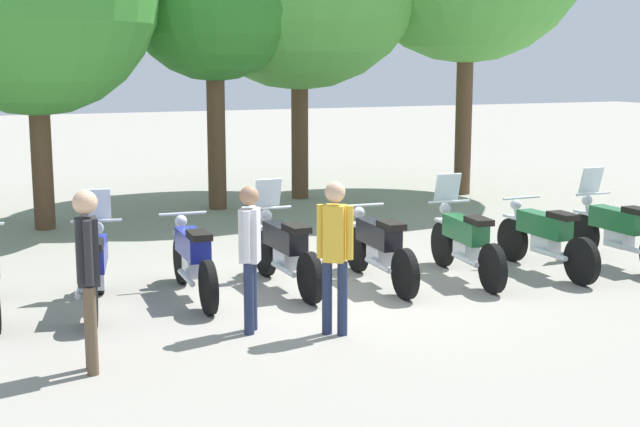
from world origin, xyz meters
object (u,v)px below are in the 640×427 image
object	(u,v)px
motorcycle_5	(465,241)
motorcycle_2	(193,258)
motorcycle_6	(544,237)
motorcycle_1	(95,266)
person_1	(88,266)
person_2	(335,246)
motorcycle_3	(285,249)
motorcycle_7	(617,230)
motorcycle_4	(379,247)
person_0	(250,248)

from	to	relation	value
motorcycle_5	motorcycle_2	bearing A→B (deg)	89.37
motorcycle_6	motorcycle_1	bearing A→B (deg)	84.76
motorcycle_1	person_1	distance (m)	2.28
motorcycle_1	motorcycle_5	xyz separation A→B (m)	(4.86, -0.43, 0.00)
person_1	person_2	distance (m)	2.60
motorcycle_2	motorcycle_3	bearing A→B (deg)	-88.90
motorcycle_3	person_2	bearing A→B (deg)	173.13
motorcycle_1	motorcycle_7	world-z (taller)	same
motorcycle_2	person_1	distance (m)	2.81
motorcycle_1	person_2	bearing A→B (deg)	-120.33
motorcycle_1	motorcycle_4	xyz separation A→B (m)	(3.64, -0.25, -0.01)
motorcycle_2	person_1	size ratio (longest dim) A/B	1.25
motorcycle_2	motorcycle_4	xyz separation A→B (m)	(2.43, -0.32, 0.00)
motorcycle_5	person_1	size ratio (longest dim) A/B	1.25
motorcycle_2	motorcycle_7	distance (m)	6.11
motorcycle_6	person_1	distance (m)	6.68
person_2	motorcycle_2	bearing A→B (deg)	63.28
person_1	person_2	bearing A→B (deg)	-172.13
motorcycle_4	motorcycle_5	distance (m)	1.23
motorcycle_4	person_2	size ratio (longest dim) A/B	1.31
motorcycle_3	motorcycle_7	size ratio (longest dim) A/B	1.00
motorcycle_2	motorcycle_5	size ratio (longest dim) A/B	1.00
motorcycle_5	motorcycle_6	xyz separation A→B (m)	(1.21, -0.13, -0.01)
motorcycle_5	person_2	distance (m)	3.13
motorcycle_6	motorcycle_2	bearing A→B (deg)	82.73
motorcycle_2	motorcycle_6	distance (m)	4.90
motorcycle_5	person_1	bearing A→B (deg)	115.58
motorcycle_4	motorcycle_1	bearing A→B (deg)	89.02
motorcycle_2	motorcycle_3	world-z (taller)	motorcycle_3
motorcycle_7	person_1	bearing A→B (deg)	101.30
motorcycle_6	motorcycle_7	world-z (taller)	motorcycle_7
motorcycle_1	person_2	world-z (taller)	person_2
motorcycle_4	person_1	distance (m)	4.50
motorcycle_1	motorcycle_6	xyz separation A→B (m)	(6.06, -0.56, -0.01)
person_0	person_2	distance (m)	0.92
motorcycle_3	person_0	world-z (taller)	person_0
motorcycle_4	motorcycle_2	bearing A→B (deg)	85.57
person_0	motorcycle_2	bearing A→B (deg)	-52.51
motorcycle_4	motorcycle_5	bearing A→B (deg)	-95.04
motorcycle_4	motorcycle_7	size ratio (longest dim) A/B	1.00
motorcycle_5	motorcycle_3	bearing A→B (deg)	86.40
person_0	person_2	xyz separation A→B (m)	(0.81, -0.44, 0.04)
person_2	motorcycle_1	bearing A→B (deg)	85.13
motorcycle_3	motorcycle_7	xyz separation A→B (m)	(4.86, -0.67, 0.00)
motorcycle_1	motorcycle_5	distance (m)	4.87
motorcycle_1	motorcycle_6	world-z (taller)	motorcycle_1
motorcycle_2	motorcycle_1	bearing A→B (deg)	95.69
person_0	motorcycle_5	bearing A→B (deg)	-130.65
motorcycle_4	motorcycle_5	world-z (taller)	motorcycle_5
person_0	motorcycle_3	bearing A→B (deg)	-91.40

